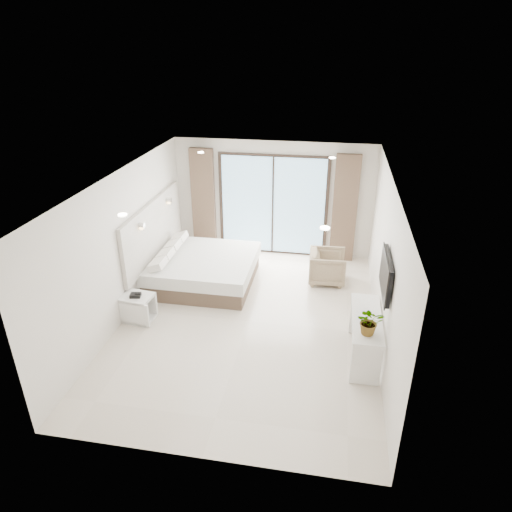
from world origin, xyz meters
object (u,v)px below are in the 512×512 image
(bed, at_px, (203,269))
(armchair, at_px, (327,265))
(console_desk, at_px, (366,329))
(nightstand, at_px, (138,308))

(bed, relative_size, armchair, 2.79)
(bed, relative_size, console_desk, 1.45)
(console_desk, distance_m, armchair, 2.60)
(bed, height_order, armchair, armchair)
(armchair, bearing_deg, bed, 98.20)
(console_desk, height_order, armchair, console_desk)
(bed, distance_m, console_desk, 3.85)
(nightstand, bearing_deg, armchair, 38.94)
(bed, height_order, console_desk, console_desk)
(console_desk, bearing_deg, armchair, 105.17)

